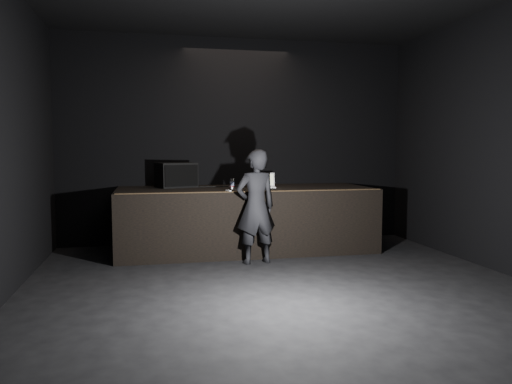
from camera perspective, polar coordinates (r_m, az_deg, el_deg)
The scene contains 11 objects.
ground at distance 5.50m, azimuth 4.22°, elevation -12.20°, with size 7.00×7.00×0.00m, color black.
room_walls at distance 5.27m, azimuth 4.36°, elevation 9.31°, with size 6.10×7.10×3.52m.
stage_riser at distance 7.99m, azimuth -1.23°, elevation -3.10°, with size 4.00×1.50×1.00m, color black.
riser_lip at distance 7.24m, azimuth -0.19°, elevation 0.10°, with size 3.92×0.10×0.01m, color brown.
stage_monitor at distance 8.13m, azimuth -9.10°, elevation 1.92°, with size 0.70×0.60×0.40m.
cable at distance 8.12m, azimuth -4.35°, elevation 0.63°, with size 0.02×0.02×0.82m, color black.
laptop at distance 8.02m, azimuth 0.99°, elevation 0.96°, with size 0.37×0.35×0.23m.
beer_can at distance 7.74m, azimuth -2.76°, elevation 0.94°, with size 0.07×0.07×0.16m.
plastic_cup at distance 8.22m, azimuth -1.10°, elevation 1.00°, with size 0.08×0.08×0.10m, color white.
wii_remote at distance 7.23m, azimuth -3.17°, elevation 0.13°, with size 0.03×0.14×0.03m, color white.
person at distance 7.02m, azimuth -0.01°, elevation -1.69°, with size 0.59×0.39×1.61m, color black.
Camera 1 is at (-1.48, -5.04, 1.63)m, focal length 35.00 mm.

